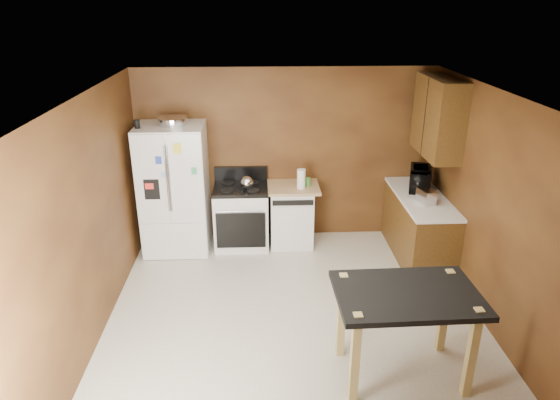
{
  "coord_description": "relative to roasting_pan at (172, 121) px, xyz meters",
  "views": [
    {
      "loc": [
        -0.38,
        -4.64,
        3.37
      ],
      "look_at": [
        -0.13,
        0.85,
        1.13
      ],
      "focal_mm": 32.0,
      "sensor_mm": 36.0,
      "label": 1
    }
  ],
  "objects": [
    {
      "name": "microwave",
      "position": [
        3.35,
        -0.19,
        -0.81
      ],
      "size": [
        0.47,
        0.58,
        0.28
      ],
      "primitive_type": "imported",
      "rotation": [
        0.0,
        0.0,
        1.27
      ],
      "color": "black",
      "rests_on": "right_cabinets"
    },
    {
      "name": "wall_right",
      "position": [
        3.61,
        -1.92,
        -0.6
      ],
      "size": [
        0.0,
        4.5,
        4.5
      ],
      "primitive_type": "plane",
      "rotation": [
        1.57,
        0.0,
        -1.57
      ],
      "color": "brown",
      "rests_on": "ground"
    },
    {
      "name": "wall_left",
      "position": [
        -0.59,
        -1.92,
        -0.6
      ],
      "size": [
        0.0,
        4.5,
        4.5
      ],
      "primitive_type": "plane",
      "rotation": [
        1.57,
        0.0,
        1.57
      ],
      "color": "brown",
      "rests_on": "ground"
    },
    {
      "name": "kettle",
      "position": [
        0.97,
        -0.08,
        -0.86
      ],
      "size": [
        0.18,
        0.18,
        0.18
      ],
      "primitive_type": "sphere",
      "color": "silver",
      "rests_on": "gas_range"
    },
    {
      "name": "green_canister",
      "position": [
        1.81,
        0.05,
        -0.91
      ],
      "size": [
        0.13,
        0.13,
        0.11
      ],
      "primitive_type": "cylinder",
      "rotation": [
        0.0,
        0.0,
        0.41
      ],
      "color": "green",
      "rests_on": "dishwasher"
    },
    {
      "name": "roasting_pan",
      "position": [
        0.0,
        0.0,
        0.0
      ],
      "size": [
        0.39,
        0.39,
        0.1
      ],
      "primitive_type": "cylinder",
      "color": "silver",
      "rests_on": "refrigerator"
    },
    {
      "name": "pen_cup",
      "position": [
        -0.42,
        -0.18,
        0.01
      ],
      "size": [
        0.07,
        0.07,
        0.11
      ],
      "primitive_type": "cylinder",
      "color": "black",
      "rests_on": "refrigerator"
    },
    {
      "name": "paper_towel",
      "position": [
        1.72,
        -0.06,
        -0.82
      ],
      "size": [
        0.12,
        0.12,
        0.27
      ],
      "primitive_type": "cylinder",
      "rotation": [
        0.0,
        0.0,
        0.02
      ],
      "color": "white",
      "rests_on": "dishwasher"
    },
    {
      "name": "right_cabinets",
      "position": [
        3.35,
        -0.44,
        -0.94
      ],
      "size": [
        0.63,
        1.58,
        2.45
      ],
      "color": "brown",
      "rests_on": "ground"
    },
    {
      "name": "island",
      "position": [
        2.45,
        -2.78,
        -1.07
      ],
      "size": [
        1.31,
        0.89,
        0.93
      ],
      "color": "black",
      "rests_on": "ground"
    },
    {
      "name": "refrigerator",
      "position": [
        -0.04,
        -0.05,
        -0.95
      ],
      "size": [
        0.9,
        0.8,
        1.8
      ],
      "color": "white",
      "rests_on": "ground"
    },
    {
      "name": "ceiling",
      "position": [
        1.51,
        -1.92,
        0.65
      ],
      "size": [
        4.5,
        4.5,
        0.0
      ],
      "primitive_type": "plane",
      "rotation": [
        3.14,
        0.0,
        0.0
      ],
      "color": "white",
      "rests_on": "ground"
    },
    {
      "name": "wall_front",
      "position": [
        1.51,
        -4.17,
        -0.6
      ],
      "size": [
        4.2,
        0.0,
        4.2
      ],
      "primitive_type": "plane",
      "rotation": [
        -1.57,
        0.0,
        0.0
      ],
      "color": "brown",
      "rests_on": "ground"
    },
    {
      "name": "toaster",
      "position": [
        3.28,
        -0.7,
        -0.86
      ],
      "size": [
        0.21,
        0.28,
        0.18
      ],
      "primitive_type": "cube",
      "rotation": [
        0.0,
        0.0,
        0.25
      ],
      "color": "silver",
      "rests_on": "right_cabinets"
    },
    {
      "name": "dishwasher",
      "position": [
        1.59,
        0.03,
        -1.4
      ],
      "size": [
        0.78,
        0.63,
        0.89
      ],
      "color": "white",
      "rests_on": "ground"
    },
    {
      "name": "wall_back",
      "position": [
        1.51,
        0.33,
        -0.6
      ],
      "size": [
        4.2,
        0.0,
        4.2
      ],
      "primitive_type": "plane",
      "rotation": [
        1.57,
        0.0,
        0.0
      ],
      "color": "brown",
      "rests_on": "ground"
    },
    {
      "name": "floor",
      "position": [
        1.51,
        -1.92,
        -1.85
      ],
      "size": [
        4.5,
        4.5,
        0.0
      ],
      "primitive_type": "plane",
      "color": "beige",
      "rests_on": "ground"
    },
    {
      "name": "gas_range",
      "position": [
        0.87,
        0.01,
        -1.39
      ],
      "size": [
        0.76,
        0.68,
        1.1
      ],
      "color": "white",
      "rests_on": "ground"
    }
  ]
}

